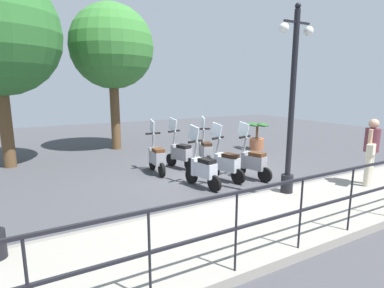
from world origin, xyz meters
TOP-DOWN VIEW (x-y plane):
  - ground_plane at (0.00, 0.00)m, footprint 28.00×28.00m
  - promenade_walkway at (-3.15, 0.00)m, footprint 2.20×20.00m
  - fence_railing at (-4.20, 0.00)m, footprint 0.04×16.03m
  - lamp_post_near at (-2.40, -0.49)m, footprint 0.26×0.90m
  - pedestrian_with_bag at (-2.99, -2.53)m, footprint 0.44×0.62m
  - tree_distant at (4.90, 1.40)m, footprint 3.17×3.17m
  - potted_palm at (2.07, -3.47)m, footprint 1.06×0.66m
  - scooter_near_0 at (-0.89, -0.76)m, footprint 1.21×0.53m
  - scooter_near_1 at (-0.69, -0.03)m, footprint 1.20×0.55m
  - scooter_near_2 at (-0.86, 0.78)m, footprint 1.22×0.50m
  - scooter_far_0 at (0.99, -0.42)m, footprint 1.20×0.54m
  - scooter_far_1 at (0.99, 0.47)m, footprint 1.20×0.54m
  - scooter_far_2 at (0.86, 1.30)m, footprint 1.23×0.44m

SIDE VIEW (x-z plane):
  - ground_plane at x=0.00m, z-range 0.00..0.00m
  - promenade_walkway at x=-3.15m, z-range 0.00..0.15m
  - potted_palm at x=2.07m, z-range -0.08..0.97m
  - scooter_near_0 at x=-0.89m, z-range -0.29..1.25m
  - scooter_near_1 at x=-0.69m, z-range -0.29..1.25m
  - scooter_near_2 at x=-0.86m, z-range -0.29..1.25m
  - scooter_far_0 at x=0.99m, z-range -0.29..1.25m
  - scooter_far_1 at x=0.99m, z-range -0.29..1.25m
  - scooter_far_2 at x=0.86m, z-range -0.29..1.25m
  - fence_railing at x=-4.20m, z-range 0.36..1.42m
  - pedestrian_with_bag at x=-2.99m, z-range 0.28..1.87m
  - lamp_post_near at x=-2.40m, z-range -0.09..3.87m
  - tree_distant at x=4.90m, z-range 1.16..6.71m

